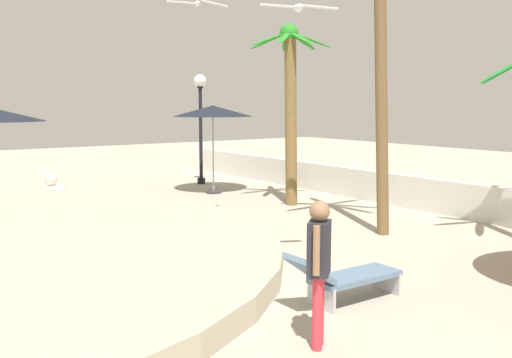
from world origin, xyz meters
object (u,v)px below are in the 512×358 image
object	(u,v)px
lounge_chair_0	(343,276)
guest_2	(319,259)
planter	(166,306)
lamp_post_1	(200,109)
seagull_2	(299,7)
palm_tree_1	(290,93)
guest_1	(52,208)
seagull_0	(198,3)
lounge_chair_1	(199,249)
palm_tree_3	(379,50)
guest_0	(48,246)
patio_umbrella_0	(213,112)

from	to	relation	value
lounge_chair_0	guest_2	distance (m)	1.73
planter	lamp_post_1	bearing A→B (deg)	148.61
seagull_2	planter	xyz separation A→B (m)	(1.05, -2.88, -3.94)
palm_tree_1	guest_1	xyz separation A→B (m)	(2.12, -7.12, -2.15)
guest_1	planter	distance (m)	4.41
seagull_0	planter	xyz separation A→B (m)	(5.32, -3.48, -4.63)
lamp_post_1	guest_1	xyz separation A→B (m)	(7.17, -7.15, -1.65)
guest_2	seagull_2	xyz separation A→B (m)	(-2.36, 1.57, 3.26)
palm_tree_1	lounge_chair_1	size ratio (longest dim) A/B	2.54
palm_tree_3	lounge_chair_1	world-z (taller)	palm_tree_3
palm_tree_1	seagull_2	world-z (taller)	palm_tree_1
lamp_post_1	guest_0	size ratio (longest dim) A/B	2.31
guest_2	lounge_chair_0	bearing A→B (deg)	126.20
palm_tree_3	lounge_chair_0	xyz separation A→B (m)	(2.99, -3.77, -3.55)
lounge_chair_0	seagull_0	bearing A→B (deg)	171.15
patio_umbrella_0	seagull_0	xyz separation A→B (m)	(4.14, -2.82, 2.46)
palm_tree_1	planter	distance (m)	9.94
guest_0	patio_umbrella_0	bearing A→B (deg)	137.77
palm_tree_3	guest_1	size ratio (longest dim) A/B	3.90
patio_umbrella_0	guest_0	world-z (taller)	patio_umbrella_0
patio_umbrella_0	seagull_2	size ratio (longest dim) A/B	2.36
palm_tree_3	lounge_chair_0	bearing A→B (deg)	-51.54
guest_1	seagull_2	xyz separation A→B (m)	(3.32, 2.99, 3.37)
guest_1	seagull_0	distance (m)	5.50
lounge_chair_0	guest_1	world-z (taller)	guest_1
lounge_chair_1	palm_tree_3	bearing A→B (deg)	95.21
lounge_chair_0	seagull_2	xyz separation A→B (m)	(-1.42, 0.28, 3.93)
guest_0	palm_tree_3	bearing A→B (deg)	99.41
palm_tree_3	seagull_0	world-z (taller)	palm_tree_3
guest_2	seagull_0	world-z (taller)	seagull_0
patio_umbrella_0	guest_0	distance (m)	10.98
palm_tree_1	seagull_0	bearing A→B (deg)	-71.64
lamp_post_1	lounge_chair_1	xyz separation A→B (m)	(9.34, -5.35, -2.21)
lounge_chair_1	guest_0	size ratio (longest dim) A/B	1.19
lounge_chair_0	planter	bearing A→B (deg)	-98.07
guest_0	seagull_2	xyz separation A→B (m)	(0.35, 3.89, 3.33)
patio_umbrella_0	lounge_chair_0	xyz separation A→B (m)	(9.82, -3.70, -2.16)
guest_0	lounge_chair_0	bearing A→B (deg)	63.84
palm_tree_1	lamp_post_1	size ratio (longest dim) A/B	1.31
lamp_post_1	guest_1	size ratio (longest dim) A/B	2.40
patio_umbrella_0	guest_0	bearing A→B (deg)	-42.23
palm_tree_3	planter	xyz separation A→B (m)	(2.62, -6.36, -3.57)
guest_2	seagull_0	xyz separation A→B (m)	(-6.63, 2.18, 3.95)
patio_umbrella_0	lounge_chair_1	xyz separation A→B (m)	(7.26, -4.61, -2.16)
palm_tree_1	guest_1	world-z (taller)	palm_tree_1
lounge_chair_0	lounge_chair_1	world-z (taller)	lounge_chair_1
palm_tree_1	lamp_post_1	distance (m)	5.07
seagull_0	lamp_post_1	bearing A→B (deg)	150.22
seagull_0	lounge_chair_0	bearing A→B (deg)	-8.85
palm_tree_1	planter	size ratio (longest dim) A/B	5.86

